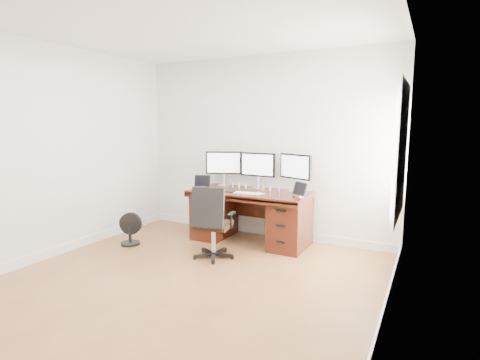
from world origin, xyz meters
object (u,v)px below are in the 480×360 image
at_px(office_chair, 212,235).
at_px(monitor_center, 258,166).
at_px(keyboard, 245,193).
at_px(desk, 251,215).
at_px(floor_fan, 130,229).

relative_size(office_chair, monitor_center, 1.70).
height_order(monitor_center, keyboard, monitor_center).
bearing_deg(office_chair, monitor_center, 71.85).
xyz_separation_m(office_chair, keyboard, (0.15, 0.63, 0.45)).
bearing_deg(keyboard, monitor_center, 88.65).
relative_size(desk, monitor_center, 3.09).
xyz_separation_m(desk, floor_fan, (-1.45, -0.91, -0.18)).
distance_m(office_chair, keyboard, 0.79).
distance_m(desk, office_chair, 0.87).
height_order(desk, office_chair, office_chair).
bearing_deg(keyboard, desk, 91.44).
height_order(floor_fan, monitor_center, monitor_center).
relative_size(floor_fan, keyboard, 1.61).
bearing_deg(floor_fan, office_chair, -18.72).
distance_m(floor_fan, keyboard, 1.71).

